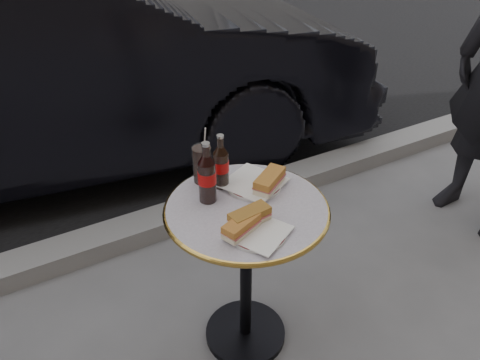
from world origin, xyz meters
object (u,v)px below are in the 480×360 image
plate_left (258,234)px  cola_glass (202,164)px  bistro_table (246,277)px  parked_car (30,63)px  cola_bottle_left (207,172)px  plate_right (254,184)px  cola_bottle_right (221,161)px

plate_left → cola_glass: bearing=92.8°
bistro_table → parked_car: bearing=102.4°
cola_bottle_left → plate_right: bearing=-0.3°
bistro_table → cola_glass: (-0.07, 0.23, 0.44)m
parked_car → cola_bottle_right: bearing=-159.0°
bistro_table → parked_car: parked_car is taller
cola_bottle_left → cola_glass: bearing=72.5°
plate_right → cola_glass: bearing=141.2°
bistro_table → cola_bottle_right: 0.51m
cola_bottle_right → parked_car: (-0.43, 1.86, -0.10)m
bistro_table → plate_left: plate_left is taller
plate_right → cola_glass: 0.22m
parked_car → plate_left: bearing=-161.6°
cola_bottle_right → cola_glass: cola_bottle_right is taller
bistro_table → cola_bottle_left: (-0.11, 0.11, 0.49)m
cola_bottle_left → cola_bottle_right: size_ratio=1.09×
plate_right → parked_car: parked_car is taller
cola_bottle_right → bistro_table: bearing=-83.3°
plate_left → cola_bottle_right: (0.03, 0.33, 0.11)m
bistro_table → cola_glass: size_ratio=4.68×
plate_left → cola_glass: (-0.02, 0.40, 0.07)m
bistro_table → cola_bottle_left: size_ratio=2.96×
bistro_table → cola_glass: 0.51m
plate_right → parked_car: bearing=105.7°
cola_bottle_left → cola_bottle_right: (0.09, 0.06, -0.01)m
plate_right → cola_bottle_right: (-0.11, 0.06, 0.11)m
cola_glass → parked_car: 1.83m
cola_bottle_right → parked_car: parked_car is taller
cola_bottle_right → parked_car: size_ratio=0.05×
plate_right → cola_glass: cola_glass is taller
cola_bottle_left → cola_glass: cola_bottle_left is taller
plate_left → parked_car: bearing=100.3°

